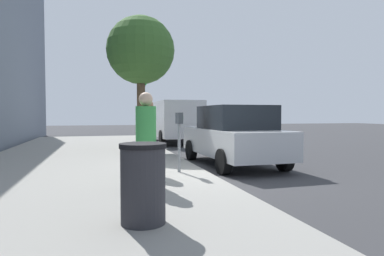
{
  "coord_description": "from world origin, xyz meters",
  "views": [
    {
      "loc": [
        -7.9,
        2.48,
        1.52
      ],
      "look_at": [
        0.24,
        0.24,
        1.18
      ],
      "focal_mm": 31.34,
      "sensor_mm": 36.0,
      "label": 1
    }
  ],
  "objects_px": {
    "pedestrian_at_meter": "(148,130)",
    "parked_sedan_near": "(233,135)",
    "street_tree": "(141,51)",
    "pedestrian_bystander": "(146,131)",
    "traffic_signal": "(141,93)",
    "trash_bin": "(143,183)",
    "parked_van_far": "(174,119)",
    "parking_meter": "(179,129)"
  },
  "relations": [
    {
      "from": "pedestrian_at_meter",
      "to": "street_tree",
      "type": "distance_m",
      "value": 6.09
    },
    {
      "from": "parking_meter",
      "to": "parked_sedan_near",
      "type": "bearing_deg",
      "value": -52.39
    },
    {
      "from": "parked_van_far",
      "to": "traffic_signal",
      "type": "xyz_separation_m",
      "value": [
        -0.45,
        1.8,
        1.32
      ]
    },
    {
      "from": "pedestrian_at_meter",
      "to": "parked_sedan_near",
      "type": "xyz_separation_m",
      "value": [
        1.55,
        -2.76,
        -0.26
      ]
    },
    {
      "from": "pedestrian_at_meter",
      "to": "trash_bin",
      "type": "xyz_separation_m",
      "value": [
        -3.54,
        0.55,
        -0.49
      ]
    },
    {
      "from": "pedestrian_at_meter",
      "to": "street_tree",
      "type": "height_order",
      "value": "street_tree"
    },
    {
      "from": "parking_meter",
      "to": "pedestrian_at_meter",
      "type": "bearing_deg",
      "value": 88.91
    },
    {
      "from": "street_tree",
      "to": "parked_van_far",
      "type": "bearing_deg",
      "value": -27.49
    },
    {
      "from": "parked_sedan_near",
      "to": "pedestrian_at_meter",
      "type": "bearing_deg",
      "value": 119.24
    },
    {
      "from": "pedestrian_at_meter",
      "to": "parked_van_far",
      "type": "bearing_deg",
      "value": 58.84
    },
    {
      "from": "trash_bin",
      "to": "street_tree",
      "type": "bearing_deg",
      "value": -6.62
    },
    {
      "from": "street_tree",
      "to": "trash_bin",
      "type": "relative_size",
      "value": 5.11
    },
    {
      "from": "parking_meter",
      "to": "parked_sedan_near",
      "type": "relative_size",
      "value": 0.32
    },
    {
      "from": "pedestrian_at_meter",
      "to": "traffic_signal",
      "type": "height_order",
      "value": "traffic_signal"
    },
    {
      "from": "pedestrian_bystander",
      "to": "trash_bin",
      "type": "xyz_separation_m",
      "value": [
        -2.2,
        0.33,
        -0.55
      ]
    },
    {
      "from": "parked_van_far",
      "to": "traffic_signal",
      "type": "height_order",
      "value": "traffic_signal"
    },
    {
      "from": "pedestrian_at_meter",
      "to": "parking_meter",
      "type": "bearing_deg",
      "value": -16.48
    },
    {
      "from": "traffic_signal",
      "to": "parked_sedan_near",
      "type": "bearing_deg",
      "value": -166.97
    },
    {
      "from": "pedestrian_bystander",
      "to": "traffic_signal",
      "type": "relative_size",
      "value": 0.5
    },
    {
      "from": "parked_van_far",
      "to": "trash_bin",
      "type": "xyz_separation_m",
      "value": [
        -13.3,
        3.31,
        -0.6
      ]
    },
    {
      "from": "parking_meter",
      "to": "parked_van_far",
      "type": "xyz_separation_m",
      "value": [
        9.78,
        -2.02,
        0.09
      ]
    },
    {
      "from": "pedestrian_at_meter",
      "to": "parked_van_far",
      "type": "height_order",
      "value": "parked_van_far"
    },
    {
      "from": "parking_meter",
      "to": "parked_sedan_near",
      "type": "height_order",
      "value": "parked_sedan_near"
    },
    {
      "from": "parked_van_far",
      "to": "parking_meter",
      "type": "bearing_deg",
      "value": 168.31
    },
    {
      "from": "parking_meter",
      "to": "trash_bin",
      "type": "distance_m",
      "value": 3.78
    },
    {
      "from": "parked_sedan_near",
      "to": "trash_bin",
      "type": "relative_size",
      "value": 4.4
    },
    {
      "from": "parked_sedan_near",
      "to": "street_tree",
      "type": "xyz_separation_m",
      "value": [
        3.84,
        2.28,
        3.06
      ]
    },
    {
      "from": "pedestrian_at_meter",
      "to": "parked_van_far",
      "type": "xyz_separation_m",
      "value": [
        9.77,
        -2.76,
        0.1
      ]
    },
    {
      "from": "street_tree",
      "to": "trash_bin",
      "type": "xyz_separation_m",
      "value": [
        -8.92,
        1.04,
        -3.3
      ]
    },
    {
      "from": "traffic_signal",
      "to": "pedestrian_at_meter",
      "type": "bearing_deg",
      "value": 174.11
    },
    {
      "from": "street_tree",
      "to": "traffic_signal",
      "type": "height_order",
      "value": "street_tree"
    },
    {
      "from": "parking_meter",
      "to": "pedestrian_at_meter",
      "type": "relative_size",
      "value": 0.82
    },
    {
      "from": "traffic_signal",
      "to": "pedestrian_bystander",
      "type": "bearing_deg",
      "value": 173.65
    },
    {
      "from": "pedestrian_at_meter",
      "to": "street_tree",
      "type": "xyz_separation_m",
      "value": [
        5.39,
        -0.48,
        2.81
      ]
    },
    {
      "from": "street_tree",
      "to": "traffic_signal",
      "type": "relative_size",
      "value": 1.43
    },
    {
      "from": "pedestrian_bystander",
      "to": "parked_van_far",
      "type": "xyz_separation_m",
      "value": [
        11.1,
        -2.98,
        0.05
      ]
    },
    {
      "from": "street_tree",
      "to": "trash_bin",
      "type": "distance_m",
      "value": 9.57
    },
    {
      "from": "parked_van_far",
      "to": "traffic_signal",
      "type": "distance_m",
      "value": 2.27
    },
    {
      "from": "parking_meter",
      "to": "street_tree",
      "type": "relative_size",
      "value": 0.27
    },
    {
      "from": "parked_van_far",
      "to": "street_tree",
      "type": "distance_m",
      "value": 5.63
    },
    {
      "from": "parking_meter",
      "to": "pedestrian_at_meter",
      "type": "distance_m",
      "value": 0.74
    },
    {
      "from": "parking_meter",
      "to": "pedestrian_bystander",
      "type": "height_order",
      "value": "pedestrian_bystander"
    }
  ]
}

